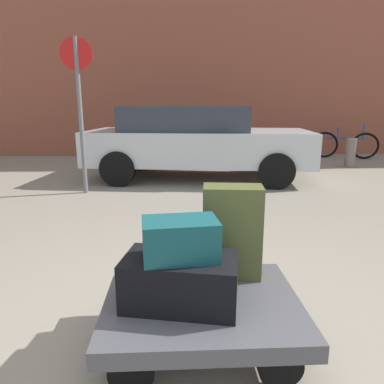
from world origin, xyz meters
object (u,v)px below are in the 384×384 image
at_px(bollard_kerb_near, 299,153).
at_px(duffel_bag_teal_topmost_pile, 180,239).
at_px(luggage_cart, 202,310).
at_px(parked_car, 196,140).
at_px(suitcase_olive_stacked_top, 232,232).
at_px(bicycle_leaning, 345,145).
at_px(no_parking_sign, 79,100).
at_px(duffel_bag_black_rear_left, 181,281).
at_px(bollard_kerb_mid, 350,153).

bearing_deg(bollard_kerb_near, duffel_bag_teal_topmost_pile, -114.43).
xyz_separation_m(luggage_cart, parked_car, (0.27, 5.25, 0.49)).
relative_size(suitcase_olive_stacked_top, bollard_kerb_near, 0.88).
bearing_deg(luggage_cart, parked_car, 87.01).
height_order(bicycle_leaning, no_parking_sign, no_parking_sign).
height_order(duffel_bag_black_rear_left, no_parking_sign, no_parking_sign).
bearing_deg(duffel_bag_teal_topmost_pile, parked_car, 79.55).
relative_size(luggage_cart, parked_car, 0.25).
distance_m(suitcase_olive_stacked_top, no_parking_sign, 4.30).
xyz_separation_m(duffel_bag_black_rear_left, suitcase_olive_stacked_top, (0.34, 0.34, 0.16)).
bearing_deg(duffel_bag_teal_topmost_pile, luggage_cart, 12.21).
relative_size(luggage_cart, duffel_bag_teal_topmost_pile, 2.79).
distance_m(duffel_bag_black_rear_left, duffel_bag_teal_topmost_pile, 0.25).
height_order(duffel_bag_black_rear_left, bollard_kerb_mid, bollard_kerb_mid).
height_order(luggage_cart, no_parking_sign, no_parking_sign).
distance_m(duffel_bag_black_rear_left, suitcase_olive_stacked_top, 0.51).
distance_m(luggage_cart, duffel_bag_teal_topmost_pile, 0.48).
xyz_separation_m(parked_car, no_parking_sign, (-1.93, -1.18, 0.76)).
bearing_deg(suitcase_olive_stacked_top, bollard_kerb_mid, 64.04).
height_order(luggage_cart, bollard_kerb_near, bollard_kerb_near).
height_order(duffel_bag_black_rear_left, parked_car, parked_car).
bearing_deg(bollard_kerb_mid, bollard_kerb_near, 180.00).
bearing_deg(suitcase_olive_stacked_top, bicycle_leaning, 66.06).
height_order(suitcase_olive_stacked_top, bicycle_leaning, bicycle_leaning).
xyz_separation_m(duffel_bag_black_rear_left, parked_car, (0.40, 5.29, 0.28)).
xyz_separation_m(bicycle_leaning, bollard_kerb_mid, (-0.53, -1.43, -0.03)).
relative_size(parked_car, bollard_kerb_mid, 6.55).
height_order(suitcase_olive_stacked_top, bollard_kerb_mid, suitcase_olive_stacked_top).
distance_m(duffel_bag_teal_topmost_pile, bollard_kerb_mid, 7.67).
distance_m(luggage_cart, bicycle_leaning, 9.05).
xyz_separation_m(suitcase_olive_stacked_top, parked_car, (0.06, 4.95, 0.12)).
distance_m(luggage_cart, bollard_kerb_mid, 7.55).
bearing_deg(duffel_bag_black_rear_left, bollard_kerb_near, 76.73).
relative_size(duffel_bag_black_rear_left, no_parking_sign, 0.26).
height_order(bollard_kerb_mid, no_parking_sign, no_parking_sign).
height_order(duffel_bag_teal_topmost_pile, bicycle_leaning, bicycle_leaning).
bearing_deg(bollard_kerb_mid, duffel_bag_teal_topmost_pile, -122.90).
bearing_deg(bicycle_leaning, duffel_bag_black_rear_left, -120.86).
height_order(duffel_bag_teal_topmost_pile, bollard_kerb_mid, duffel_bag_teal_topmost_pile).
bearing_deg(no_parking_sign, duffel_bag_black_rear_left, -69.62).
bearing_deg(duffel_bag_teal_topmost_pile, bollard_kerb_near, 59.44).
xyz_separation_m(luggage_cart, no_parking_sign, (-1.65, 4.07, 1.25)).
distance_m(luggage_cart, suitcase_olive_stacked_top, 0.53).
bearing_deg(bollard_kerb_near, suitcase_olive_stacked_top, -112.97).
distance_m(duffel_bag_black_rear_left, no_parking_sign, 4.51).
bearing_deg(luggage_cart, bollard_kerb_mid, 57.72).
xyz_separation_m(duffel_bag_black_rear_left, bicycle_leaning, (4.69, 7.85, -0.11)).
bearing_deg(luggage_cart, bicycle_leaning, 59.69).
xyz_separation_m(parked_car, bicycle_leaning, (4.29, 2.56, -0.39)).
relative_size(duffel_bag_black_rear_left, bollard_kerb_near, 0.92).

